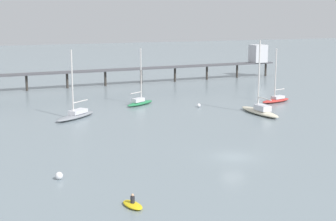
{
  "coord_description": "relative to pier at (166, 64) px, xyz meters",
  "views": [
    {
      "loc": [
        -25.79,
        -47.67,
        15.7
      ],
      "look_at": [
        0.0,
        20.18,
        1.5
      ],
      "focal_mm": 54.61,
      "sensor_mm": 36.0,
      "label": 1
    }
  ],
  "objects": [
    {
      "name": "ground_plane",
      "position": [
        -14.03,
        -58.53,
        -4.02
      ],
      "size": [
        400.0,
        400.0,
        0.0
      ],
      "primitive_type": "plane",
      "color": "gray"
    },
    {
      "name": "sailboat_red",
      "position": [
        9.05,
        -30.81,
        -3.44
      ],
      "size": [
        6.73,
        3.51,
        9.35
      ],
      "color": "red",
      "rests_on": "ground_plane"
    },
    {
      "name": "sailboat_cream",
      "position": [
        0.89,
        -39.07,
        -3.34
      ],
      "size": [
        2.71,
        9.51,
        11.32
      ],
      "color": "beige",
      "rests_on": "ground_plane"
    },
    {
      "name": "sailboat_green",
      "position": [
        -14.1,
        -25.06,
        -3.36
      ],
      "size": [
        6.15,
        4.68,
        9.58
      ],
      "color": "#287F4C",
      "rests_on": "ground_plane"
    },
    {
      "name": "pier",
      "position": [
        0.0,
        0.0,
        0.0
      ],
      "size": [
        83.76,
        8.25,
        7.67
      ],
      "color": "#4C4C51",
      "rests_on": "ground_plane"
    },
    {
      "name": "sailboat_gray",
      "position": [
        -26.26,
        -31.91,
        -3.41
      ],
      "size": [
        7.58,
        6.86,
        10.19
      ],
      "color": "gray",
      "rests_on": "ground_plane"
    },
    {
      "name": "dinghy_yellow",
      "position": [
        -28.55,
        -68.45,
        -3.81
      ],
      "size": [
        1.67,
        2.67,
        1.14
      ],
      "color": "yellow",
      "rests_on": "ground_plane"
    },
    {
      "name": "mooring_buoy_far",
      "position": [
        -5.56,
        -30.4,
        -3.7
      ],
      "size": [
        0.64,
        0.64,
        0.64
      ],
      "primitive_type": "sphere",
      "color": "silver",
      "rests_on": "ground_plane"
    },
    {
      "name": "mooring_buoy_outer",
      "position": [
        -33.06,
        -59.37,
        -3.65
      ],
      "size": [
        0.74,
        0.74,
        0.74
      ],
      "primitive_type": "sphere",
      "color": "silver",
      "rests_on": "ground_plane"
    }
  ]
}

